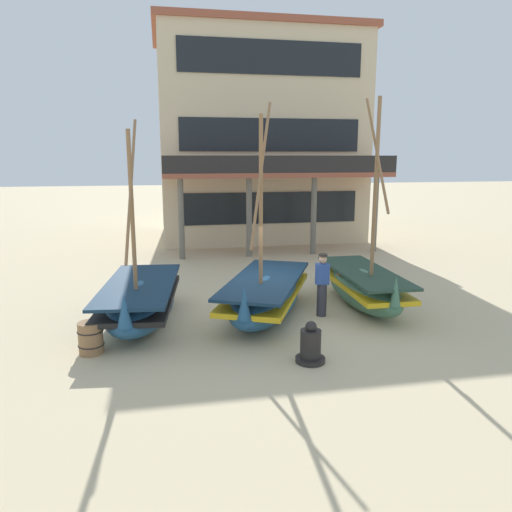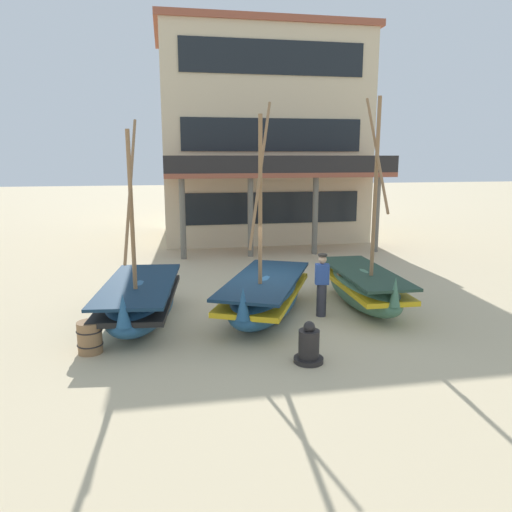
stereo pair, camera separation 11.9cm
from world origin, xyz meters
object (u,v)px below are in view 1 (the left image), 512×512
fishing_boat_near_left (140,301)px  fishing_boat_centre_large (265,295)px  wooden_barrel (91,338)px  capstan_winch (310,346)px  fisherman_by_hull (322,285)px  harbor_building_main (257,138)px  fishing_boat_far_right (363,286)px

fishing_boat_near_left → fishing_boat_centre_large: 3.22m
fishing_boat_centre_large → wooden_barrel: 4.53m
capstan_winch → wooden_barrel: size_ratio=1.27×
fishing_boat_near_left → fisherman_by_hull: (4.71, -0.33, 0.25)m
fisherman_by_hull → wooden_barrel: size_ratio=2.41×
fisherman_by_hull → harbor_building_main: 14.11m
fishing_boat_far_right → wooden_barrel: size_ratio=8.14×
fisherman_by_hull → harbor_building_main: (0.90, 13.43, 4.26)m
fishing_boat_near_left → wooden_barrel: (-0.98, -1.81, -0.23)m
fisherman_by_hull → harbor_building_main: harbor_building_main is taller
fishing_boat_far_right → wooden_barrel: 7.38m
fisherman_by_hull → fishing_boat_near_left: bearing=175.9°
fishing_boat_centre_large → fishing_boat_far_right: bearing=6.6°
fishing_boat_near_left → fishing_boat_centre_large: fishing_boat_centre_large is taller
harbor_building_main → capstan_winch: bearing=-97.3°
fishing_boat_centre_large → fisherman_by_hull: bearing=-7.7°
capstan_winch → harbor_building_main: 17.04m
fishing_boat_near_left → fisherman_by_hull: bearing=-4.1°
capstan_winch → wooden_barrel: 4.71m
fishing_boat_near_left → harbor_building_main: (5.61, 13.09, 4.51)m
fishing_boat_near_left → fishing_boat_far_right: size_ratio=0.89×
fishing_boat_near_left → wooden_barrel: fishing_boat_near_left is taller
fisherman_by_hull → wooden_barrel: fisherman_by_hull is taller
fishing_boat_near_left → harbor_building_main: 14.94m
fishing_boat_centre_large → fisherman_by_hull: size_ratio=3.28×
fishing_boat_near_left → fishing_boat_far_right: bearing=1.9°
fishing_boat_centre_large → capstan_winch: fishing_boat_centre_large is taller
fishing_boat_near_left → fishing_boat_centre_large: size_ratio=0.92×
wooden_barrel → harbor_building_main: size_ratio=0.07×
fishing_boat_centre_large → wooden_barrel: bearing=-158.3°
fishing_boat_near_left → fisherman_by_hull: size_ratio=3.01×
harbor_building_main → fishing_boat_far_right: bearing=-87.8°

